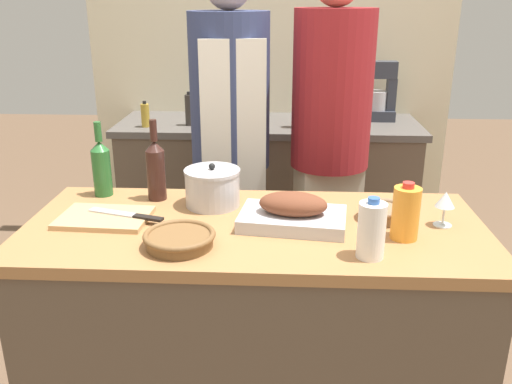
{
  "coord_description": "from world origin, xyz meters",
  "views": [
    {
      "loc": [
        0.09,
        -1.69,
        1.64
      ],
      "look_at": [
        0.0,
        0.1,
        0.99
      ],
      "focal_mm": 38.0,
      "sensor_mm": 36.0,
      "label": 1
    }
  ],
  "objects_px": {
    "milk_jug": "(371,230)",
    "person_cook_aproned": "(231,140)",
    "condiment_bottle_extra": "(189,110)",
    "stand_mixer": "(381,96)",
    "wine_glass_left": "(445,201)",
    "person_cook_guest": "(330,139)",
    "wine_bottle_green": "(156,169)",
    "wine_bottle_dark": "(101,167)",
    "condiment_bottle_short": "(297,111)",
    "knife_chef": "(128,215)",
    "stock_pot": "(213,187)",
    "mixing_bowl": "(383,212)",
    "cutting_board": "(104,218)",
    "roasting_pan": "(293,212)",
    "condiment_bottle_tall": "(145,115)",
    "wicker_basket": "(179,239)",
    "juice_jug": "(406,213)"
  },
  "relations": [
    {
      "from": "cutting_board",
      "to": "wine_glass_left",
      "type": "height_order",
      "value": "wine_glass_left"
    },
    {
      "from": "juice_jug",
      "to": "wine_bottle_dark",
      "type": "bearing_deg",
      "value": 162.33
    },
    {
      "from": "milk_jug",
      "to": "condiment_bottle_extra",
      "type": "xyz_separation_m",
      "value": [
        -0.82,
        1.68,
        0.01
      ]
    },
    {
      "from": "roasting_pan",
      "to": "person_cook_guest",
      "type": "distance_m",
      "value": 0.86
    },
    {
      "from": "condiment_bottle_short",
      "to": "stand_mixer",
      "type": "bearing_deg",
      "value": 23.72
    },
    {
      "from": "roasting_pan",
      "to": "condiment_bottle_short",
      "type": "xyz_separation_m",
      "value": [
        0.04,
        1.43,
        0.06
      ]
    },
    {
      "from": "wicker_basket",
      "to": "wine_glass_left",
      "type": "bearing_deg",
      "value": 13.48
    },
    {
      "from": "mixing_bowl",
      "to": "juice_jug",
      "type": "height_order",
      "value": "juice_jug"
    },
    {
      "from": "condiment_bottle_short",
      "to": "condiment_bottle_extra",
      "type": "bearing_deg",
      "value": 178.06
    },
    {
      "from": "roasting_pan",
      "to": "stock_pot",
      "type": "bearing_deg",
      "value": 149.92
    },
    {
      "from": "stock_pot",
      "to": "wine_bottle_dark",
      "type": "bearing_deg",
      "value": 168.74
    },
    {
      "from": "stock_pot",
      "to": "knife_chef",
      "type": "xyz_separation_m",
      "value": [
        -0.27,
        -0.16,
        -0.05
      ]
    },
    {
      "from": "roasting_pan",
      "to": "condiment_bottle_extra",
      "type": "distance_m",
      "value": 1.57
    },
    {
      "from": "stock_pot",
      "to": "cutting_board",
      "type": "bearing_deg",
      "value": -155.31
    },
    {
      "from": "person_cook_aproned",
      "to": "juice_jug",
      "type": "bearing_deg",
      "value": -65.27
    },
    {
      "from": "condiment_bottle_short",
      "to": "juice_jug",
      "type": "bearing_deg",
      "value": -78.38
    },
    {
      "from": "wicker_basket",
      "to": "person_cook_guest",
      "type": "distance_m",
      "value": 1.16
    },
    {
      "from": "wicker_basket",
      "to": "person_cook_guest",
      "type": "xyz_separation_m",
      "value": [
        0.54,
        1.02,
        0.06
      ]
    },
    {
      "from": "person_cook_guest",
      "to": "roasting_pan",
      "type": "bearing_deg",
      "value": -116.66
    },
    {
      "from": "condiment_bottle_short",
      "to": "person_cook_aproned",
      "type": "bearing_deg",
      "value": -118.64
    },
    {
      "from": "condiment_bottle_extra",
      "to": "stand_mixer",
      "type": "bearing_deg",
      "value": 10.08
    },
    {
      "from": "condiment_bottle_extra",
      "to": "person_cook_aproned",
      "type": "height_order",
      "value": "person_cook_aproned"
    },
    {
      "from": "juice_jug",
      "to": "stock_pot",
      "type": "bearing_deg",
      "value": 158.22
    },
    {
      "from": "cutting_board",
      "to": "condiment_bottle_extra",
      "type": "distance_m",
      "value": 1.45
    },
    {
      "from": "wine_bottle_green",
      "to": "wine_glass_left",
      "type": "bearing_deg",
      "value": -11.32
    },
    {
      "from": "condiment_bottle_extra",
      "to": "person_cook_guest",
      "type": "distance_m",
      "value": 1.0
    },
    {
      "from": "wine_bottle_green",
      "to": "wicker_basket",
      "type": "bearing_deg",
      "value": -68.49
    },
    {
      "from": "milk_jug",
      "to": "person_cook_guest",
      "type": "height_order",
      "value": "person_cook_guest"
    },
    {
      "from": "milk_jug",
      "to": "wine_bottle_dark",
      "type": "xyz_separation_m",
      "value": [
        -0.96,
        0.49,
        0.03
      ]
    },
    {
      "from": "stock_pot",
      "to": "wine_bottle_dark",
      "type": "height_order",
      "value": "wine_bottle_dark"
    },
    {
      "from": "mixing_bowl",
      "to": "milk_jug",
      "type": "distance_m",
      "value": 0.31
    },
    {
      "from": "knife_chef",
      "to": "condiment_bottle_short",
      "type": "relative_size",
      "value": 1.33
    },
    {
      "from": "wine_glass_left",
      "to": "roasting_pan",
      "type": "bearing_deg",
      "value": -177.82
    },
    {
      "from": "wine_bottle_green",
      "to": "wine_bottle_dark",
      "type": "xyz_separation_m",
      "value": [
        -0.22,
        0.03,
        -0.01
      ]
    },
    {
      "from": "cutting_board",
      "to": "person_cook_aproned",
      "type": "distance_m",
      "value": 0.9
    },
    {
      "from": "condiment_bottle_tall",
      "to": "person_cook_guest",
      "type": "distance_m",
      "value": 1.18
    },
    {
      "from": "stock_pot",
      "to": "condiment_bottle_extra",
      "type": "xyz_separation_m",
      "value": [
        -0.3,
        1.28,
        0.03
      ]
    },
    {
      "from": "roasting_pan",
      "to": "wine_glass_left",
      "type": "height_order",
      "value": "wine_glass_left"
    },
    {
      "from": "milk_jug",
      "to": "person_cook_aproned",
      "type": "height_order",
      "value": "person_cook_aproned"
    },
    {
      "from": "cutting_board",
      "to": "milk_jug",
      "type": "height_order",
      "value": "milk_jug"
    },
    {
      "from": "wine_glass_left",
      "to": "person_cook_guest",
      "type": "xyz_separation_m",
      "value": [
        -0.32,
        0.82,
        0.0
      ]
    },
    {
      "from": "wine_bottle_green",
      "to": "condiment_bottle_tall",
      "type": "xyz_separation_m",
      "value": [
        -0.33,
        1.18,
        -0.05
      ]
    },
    {
      "from": "roasting_pan",
      "to": "person_cook_aproned",
      "type": "relative_size",
      "value": 0.21
    },
    {
      "from": "wine_bottle_green",
      "to": "stand_mixer",
      "type": "bearing_deg",
      "value": 53.39
    },
    {
      "from": "condiment_bottle_tall",
      "to": "condiment_bottle_extra",
      "type": "xyz_separation_m",
      "value": [
        0.25,
        0.05,
        0.02
      ]
    },
    {
      "from": "stock_pot",
      "to": "roasting_pan",
      "type": "bearing_deg",
      "value": -30.08
    },
    {
      "from": "wine_glass_left",
      "to": "stock_pot",
      "type": "bearing_deg",
      "value": 169.33
    },
    {
      "from": "knife_chef",
      "to": "person_cook_aproned",
      "type": "height_order",
      "value": "person_cook_aproned"
    },
    {
      "from": "mixing_bowl",
      "to": "wine_bottle_dark",
      "type": "relative_size",
      "value": 0.58
    },
    {
      "from": "mixing_bowl",
      "to": "condiment_bottle_extra",
      "type": "distance_m",
      "value": 1.66
    }
  ]
}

